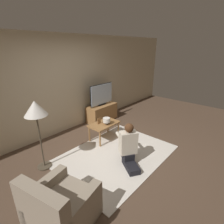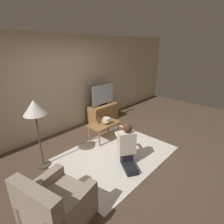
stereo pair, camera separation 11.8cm
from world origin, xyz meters
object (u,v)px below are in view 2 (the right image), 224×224
coffee_table (104,125)px  table_lamp (106,120)px  tv (103,94)px  armchair (56,207)px  floor_lamp (35,111)px  person_kneeling (127,146)px

coffee_table → table_lamp: table_lamp is taller
tv → armchair: size_ratio=0.98×
tv → floor_lamp: size_ratio=0.65×
floor_lamp → armchair: 1.65m
tv → armchair: bearing=-144.3°
floor_lamp → coffee_table: bearing=-4.6°
tv → coffee_table: (-0.83, -0.90, -0.48)m
table_lamp → armchair: bearing=-152.1°
tv → table_lamp: bearing=-130.2°
tv → table_lamp: tv is taller
table_lamp → coffee_table: bearing=90.7°
tv → floor_lamp: 2.58m
tv → coffee_table: 1.32m
floor_lamp → person_kneeling: size_ratio=1.55×
coffee_table → person_kneeling: (-0.42, -1.08, 0.05)m
coffee_table → person_kneeling: 1.16m
armchair → table_lamp: 2.35m
coffee_table → person_kneeling: person_kneeling is taller
table_lamp → person_kneeling: bearing=-113.1°
armchair → person_kneeling: bearing=-99.0°
floor_lamp → person_kneeling: 1.85m
armchair → table_lamp: armchair is taller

